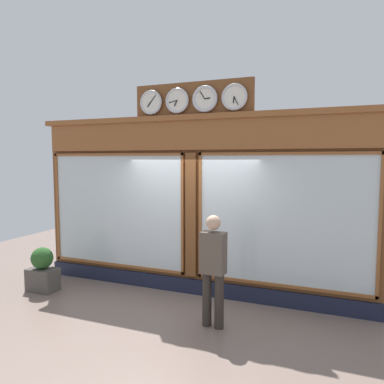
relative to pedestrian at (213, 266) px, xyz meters
name	(u,v)px	position (x,y,z in m)	size (l,w,h in m)	color
ground_plane	(103,374)	(0.81, 1.64, -0.93)	(14.00, 14.00, 0.00)	#7A665B
shop_facade	(194,203)	(0.81, -1.29, 0.75)	(6.57, 0.42, 3.88)	brown
pedestrian	(213,266)	(0.00, 0.00, 0.00)	(0.38, 0.25, 1.69)	#312A24
planter_box	(43,280)	(3.50, -0.22, -0.72)	(0.56, 0.36, 0.43)	#4C4742
planter_shrub	(42,258)	(3.50, -0.22, -0.30)	(0.41, 0.41, 0.41)	#285623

